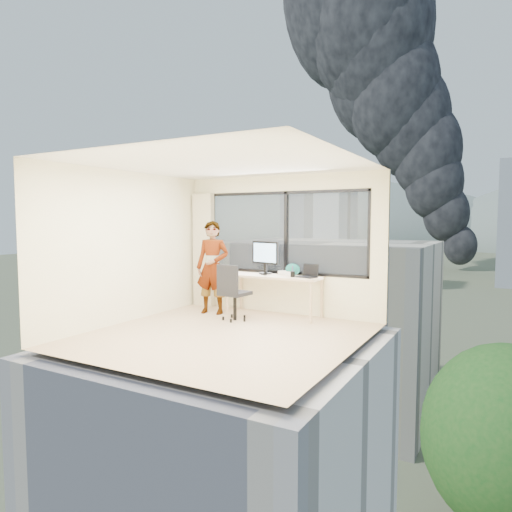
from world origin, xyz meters
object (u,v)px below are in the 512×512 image
Objects in this scene: game_console at (288,273)px; handbag at (293,269)px; desk at (273,295)px; chair at (235,292)px; monitor at (265,257)px; laptop at (307,271)px; person at (213,267)px.

game_console is 1.04× the size of handbag.
handbag reaches higher than game_console.
game_console is at bearing 53.05° from desk.
monitor is at bearing 84.06° from chair.
laptop is at bearing -15.32° from game_console.
desk is 1.03× the size of person.
laptop is (0.66, -0.01, 0.48)m from desk.
person reaches higher than handbag.
monitor reaches higher than game_console.
monitor is 0.52m from game_console.
chair is at bearing -88.37° from monitor.
handbag is (0.31, 0.18, 0.48)m from desk.
person is at bearing -141.57° from game_console.
desk is at bearing 64.74° from chair.
person is at bearing -159.26° from handbag.
person is 1.01m from monitor.
laptop is (1.75, 0.37, -0.02)m from person.
monitor is at bearing -174.60° from laptop.
chair reaches higher than laptop.
desk is at bearing -150.83° from handbag.
person is 6.20× the size of handbag.
monitor is at bearing -176.51° from handbag.
monitor is (-0.24, 0.14, 0.69)m from desk.
person is (-1.09, -0.38, 0.50)m from desk.
laptop is (0.90, -0.14, -0.20)m from monitor.
person is at bearing -160.92° from desk.
person is at bearing 161.74° from chair.
monitor is at bearing 19.04° from person.
laptop is at bearing -28.66° from handbag.
game_console is (0.18, 0.25, 0.41)m from desk.
person is 1.51m from handbag.
desk is at bearing -114.54° from game_console.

